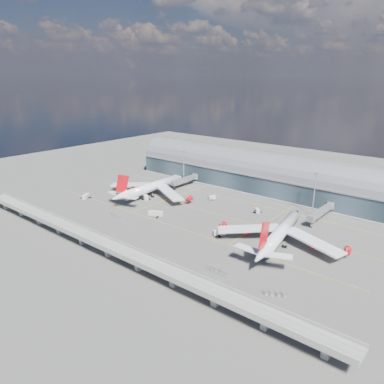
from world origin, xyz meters
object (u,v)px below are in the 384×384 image
Objects in this scene: service_truck_4 at (212,198)px; cargo_train_1 at (217,271)px; cargo_train_2 at (275,294)px; airliner_right at (280,234)px; floodlight_mast_right at (314,193)px; service_truck_5 at (257,211)px; airliner_left at (150,187)px; service_truck_1 at (146,198)px; service_truck_2 at (156,214)px; service_truck_3 at (219,233)px; floodlight_mast_left at (184,167)px; service_truck_0 at (86,196)px; cargo_train_0 at (116,215)px.

service_truck_4 reaches higher than cargo_train_1.
airliner_right is at bearing 50.47° from cargo_train_2.
floodlight_mast_right is 4.95× the size of service_truck_5.
airliner_left is at bearing 91.05° from cargo_train_2.
service_truck_1 is at bearing -68.15° from airliner_left.
floodlight_mast_right reaches higher than service_truck_2.
airliner_right reaches higher than service_truck_4.
service_truck_3 is at bearing -29.51° from service_truck_4.
floodlight_mast_right reaches higher than service_truck_5.
airliner_left is 1.03× the size of airliner_right.
cargo_train_1 is at bearing 115.97° from cargo_train_2.
airliner_left is 6.00× the size of cargo_train_1.
cargo_train_1 is at bearing -43.06° from floodlight_mast_left.
cargo_train_1 is at bearing -139.25° from service_truck_2.
cargo_train_2 is at bearing -75.55° from floodlight_mast_right.
service_truck_5 is at bearing 59.70° from cargo_train_2.
cargo_train_2 is at bearing -97.17° from service_truck_5.
service_truck_1 is 1.15× the size of service_truck_5.
airliner_left reaches higher than cargo_train_1.
floodlight_mast_left reaches higher than service_truck_0.
floodlight_mast_right is at bearing -50.76° from cargo_train_0.
service_truck_1 is at bearing 32.51° from service_truck_2.
service_truck_2 is at bearing -91.65° from service_truck_1.
airliner_left is at bearing 15.73° from service_truck_0.
cargo_train_1 is (92.56, -47.22, -0.81)m from service_truck_1.
airliner_left reaches higher than service_truck_3.
service_truck_3 reaches higher than service_truck_0.
service_truck_5 is at bearing 123.20° from airliner_right.
service_truck_4 is at bearing 35.78° from cargo_train_1.
service_truck_1 reaches higher than service_truck_2.
cargo_train_2 is (92.52, -29.99, -0.87)m from service_truck_2.
service_truck_1 is at bearing -155.90° from service_truck_3.
floodlight_mast_right reaches higher than service_truck_1.
service_truck_1 is 0.52× the size of cargo_train_1.
service_truck_2 is 0.78× the size of cargo_train_1.
service_truck_3 is at bearing -112.71° from floodlight_mast_right.
floodlight_mast_right is (100.00, 0.00, 0.00)m from floodlight_mast_left.
service_truck_0 is at bearing 156.77° from service_truck_1.
floodlight_mast_left reaches higher than cargo_train_2.
floodlight_mast_left is 100.00m from floodlight_mast_right.
cargo_train_1 is at bearing -85.88° from service_truck_1.
airliner_right is at bearing 55.49° from service_truck_3.
cargo_train_1 is (125.32, -23.75, -0.72)m from service_truck_0.
cargo_train_2 is at bearing 3.34° from service_truck_3.
floodlight_mast_left is 4.10× the size of service_truck_3.
airliner_left is 11.52× the size of service_truck_1.
service_truck_3 is (70.73, -15.54, -0.10)m from service_truck_1.
service_truck_0 is 41.97m from cargo_train_0.
service_truck_5 is 87.95m from cargo_train_2.
service_truck_0 is 0.82× the size of cargo_train_0.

